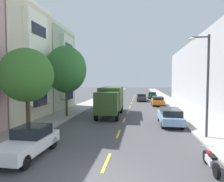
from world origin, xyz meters
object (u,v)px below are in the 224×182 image
at_px(parked_sedan_forest, 152,95).
at_px(moving_charcoal_sedan, 142,97).
at_px(street_lamp, 206,78).
at_px(parked_suv_navy, 110,96).
at_px(street_tree_second, 66,69).
at_px(street_tree_nearest, 27,75).
at_px(parked_wagon_sky, 170,116).
at_px(parked_motorcycle, 211,161).
at_px(parked_hatchback_white, 29,142).
at_px(delivery_box_truck, 111,99).
at_px(parked_sedan_orange, 158,101).

xyz_separation_m(parked_sedan_forest, moving_charcoal_sedan, (-2.41, -6.24, 0.00)).
relative_size(street_lamp, parked_suv_navy, 1.44).
xyz_separation_m(street_tree_second, moving_charcoal_sedan, (8.20, 18.03, -4.47)).
distance_m(street_tree_nearest, parked_wagon_sky, 12.35).
bearing_deg(parked_motorcycle, street_tree_nearest, 162.27).
height_order(street_tree_second, street_lamp, street_tree_second).
height_order(parked_wagon_sky, parked_hatchback_white, same).
bearing_deg(parked_suv_navy, parked_sedan_forest, 39.63).
bearing_deg(moving_charcoal_sedan, street_tree_second, -114.46).
distance_m(parked_suv_navy, parked_sedan_forest, 11.16).
bearing_deg(parked_suv_navy, delivery_box_truck, -80.31).
bearing_deg(street_tree_second, street_lamp, -25.69).
relative_size(parked_sedan_forest, moving_charcoal_sedan, 1.00).
height_order(street_tree_nearest, moving_charcoal_sedan, street_tree_nearest).
bearing_deg(delivery_box_truck, street_tree_second, -156.20).
bearing_deg(parked_suv_navy, street_tree_nearest, -94.75).
relative_size(street_lamp, parked_hatchback_white, 1.73).
bearing_deg(delivery_box_truck, parked_sedan_orange, 56.98).
bearing_deg(street_tree_nearest, delivery_box_truck, 63.23).
relative_size(parked_sedan_orange, parked_motorcycle, 2.19).
distance_m(street_lamp, parked_sedan_orange, 17.86).
height_order(delivery_box_truck, moving_charcoal_sedan, delivery_box_truck).
height_order(street_lamp, parked_sedan_forest, street_lamp).
height_order(parked_suv_navy, moving_charcoal_sedan, parked_suv_navy).
relative_size(parked_suv_navy, parked_wagon_sky, 1.02).
relative_size(parked_sedan_orange, moving_charcoal_sedan, 1.00).
bearing_deg(street_tree_nearest, street_lamp, 5.28).
xyz_separation_m(street_lamp, parked_sedan_orange, (-1.58, 17.47, -3.40)).
bearing_deg(parked_suv_navy, parked_motorcycle, -71.80).
height_order(parked_suv_navy, parked_sedan_forest, parked_suv_navy).
distance_m(parked_sedan_forest, parked_hatchback_white, 35.70).
xyz_separation_m(street_lamp, parked_wagon_sky, (-1.68, 3.95, -3.34)).
bearing_deg(parked_sedan_orange, moving_charcoal_sedan, 111.56).
bearing_deg(street_tree_nearest, parked_sedan_orange, 59.94).
xyz_separation_m(parked_suv_navy, parked_sedan_orange, (8.76, -5.63, -0.24)).
height_order(parked_sedan_forest, moving_charcoal_sedan, same).
bearing_deg(parked_sedan_orange, parked_hatchback_white, -111.40).
height_order(street_lamp, parked_sedan_orange, street_lamp).
xyz_separation_m(parked_suv_navy, parked_sedan_forest, (8.59, 7.12, -0.24)).
bearing_deg(delivery_box_truck, parked_suv_navy, 99.69).
xyz_separation_m(parked_wagon_sky, parked_motorcycle, (0.48, -8.66, -0.39)).
bearing_deg(parked_suv_navy, moving_charcoal_sedan, 8.03).
xyz_separation_m(street_lamp, delivery_box_truck, (-7.75, 7.97, -2.30)).
height_order(parked_wagon_sky, parked_sedan_orange, parked_wagon_sky).
distance_m(street_tree_second, delivery_box_truck, 6.05).
relative_size(parked_sedan_forest, parked_sedan_orange, 1.00).
bearing_deg(parked_wagon_sky, street_tree_nearest, -154.50).
bearing_deg(parked_sedan_orange, parked_suv_navy, 147.27).
height_order(parked_sedan_orange, parked_hatchback_white, parked_hatchback_white).
xyz_separation_m(parked_sedan_forest, parked_hatchback_white, (-8.44, -34.69, 0.01)).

